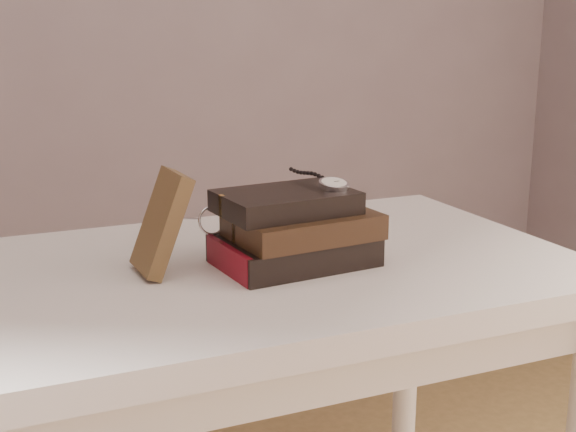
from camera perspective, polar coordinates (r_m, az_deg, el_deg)
name	(u,v)px	position (r m, az deg, el deg)	size (l,w,h in m)	color
table	(247,321)	(1.21, -2.99, -7.66)	(1.00, 0.60, 0.75)	silver
book_stack	(295,230)	(1.16, 0.51, -1.05)	(0.24, 0.17, 0.11)	black
journal	(161,223)	(1.13, -9.26, -0.49)	(0.02, 0.09, 0.15)	#3F2C18
pocket_watch	(331,183)	(1.17, 3.15, 2.43)	(0.05, 0.15, 0.02)	silver
eyeglasses	(225,218)	(1.19, -4.65, -0.16)	(0.10, 0.12, 0.04)	silver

